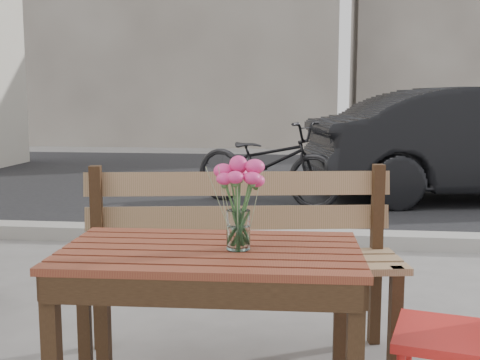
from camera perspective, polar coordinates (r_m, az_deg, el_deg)
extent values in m
cube|color=black|center=(9.08, 4.13, 0.02)|extent=(30.00, 8.00, 0.00)
cube|color=#999791|center=(5.14, 1.94, -5.39)|extent=(30.00, 0.25, 0.12)
cube|color=maroon|center=(2.25, -2.81, -6.82)|extent=(1.13, 0.69, 0.03)
cube|color=black|center=(2.72, -12.88, -11.93)|extent=(0.06, 0.06, 0.66)
cube|color=black|center=(2.61, 9.51, -12.71)|extent=(0.06, 0.06, 0.66)
cube|color=olive|center=(2.81, 0.01, -7.86)|extent=(1.55, 0.65, 0.03)
cube|color=olive|center=(2.97, -0.18, -1.98)|extent=(1.49, 0.28, 0.41)
cube|color=black|center=(2.78, -14.56, -13.34)|extent=(0.06, 0.06, 0.49)
cube|color=black|center=(2.83, 14.58, -12.88)|extent=(0.06, 0.06, 0.49)
cube|color=black|center=(3.03, -13.35, -7.31)|extent=(0.06, 0.06, 0.91)
cube|color=black|center=(3.09, 12.83, -7.03)|extent=(0.06, 0.06, 0.91)
cube|color=red|center=(2.37, 19.21, -13.82)|extent=(0.45, 0.45, 0.04)
cylinder|color=white|center=(2.21, -0.16, -4.75)|extent=(0.09, 0.09, 0.15)
cylinder|color=#3B6C36|center=(2.19, -0.16, -2.88)|extent=(0.05, 0.05, 0.29)
imported|color=black|center=(6.92, 2.49, 1.62)|extent=(1.95, 1.36, 0.97)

